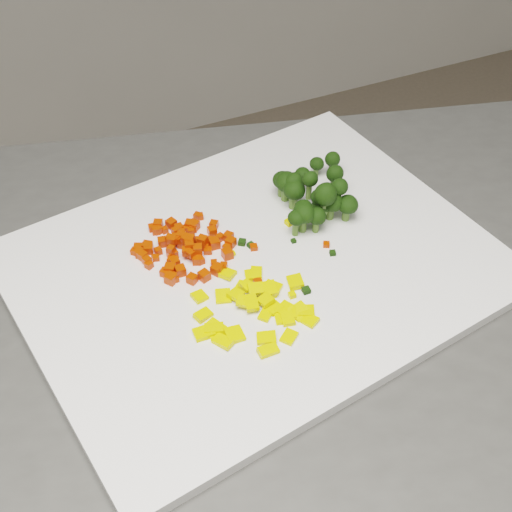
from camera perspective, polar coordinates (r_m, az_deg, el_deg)
name	(u,v)px	position (r m, az deg, el deg)	size (l,w,h in m)	color
counter_block	(265,495)	(1.14, 0.72, -18.55)	(0.92, 0.64, 0.90)	#464644
cutting_board	(256,267)	(0.79, 0.00, -0.87)	(0.50, 0.39, 0.01)	white
carrot_pile	(184,239)	(0.79, -5.82, 1.34)	(0.11, 0.11, 0.03)	red
pepper_pile	(254,303)	(0.73, -0.17, -3.80)	(0.13, 0.13, 0.02)	yellow
broccoli_pile	(322,185)	(0.84, 5.27, 5.67)	(0.13, 0.13, 0.06)	black
carrot_cube_0	(181,271)	(0.77, -6.06, -1.17)	(0.01, 0.01, 0.01)	red
carrot_cube_1	(214,225)	(0.82, -3.39, 2.51)	(0.01, 0.01, 0.01)	red
carrot_cube_2	(194,226)	(0.82, -5.00, 2.44)	(0.01, 0.01, 0.01)	red
carrot_cube_3	(186,251)	(0.78, -5.60, 0.37)	(0.01, 0.01, 0.01)	red
carrot_cube_4	(197,260)	(0.78, -4.75, -0.31)	(0.01, 0.01, 0.01)	red
carrot_cube_5	(189,245)	(0.78, -5.36, 0.86)	(0.01, 0.01, 0.01)	red
carrot_cube_6	(220,237)	(0.81, -2.88, 1.51)	(0.01, 0.01, 0.01)	red
carrot_cube_7	(218,269)	(0.77, -3.06, -1.02)	(0.01, 0.01, 0.01)	red
carrot_cube_8	(228,237)	(0.80, -2.22, 1.55)	(0.01, 0.01, 0.01)	red
carrot_cube_9	(175,279)	(0.76, -6.50, -1.82)	(0.01, 0.01, 0.01)	red
carrot_cube_10	(197,216)	(0.83, -4.71, 3.23)	(0.01, 0.01, 0.01)	red
carrot_cube_11	(172,240)	(0.79, -6.77, 1.29)	(0.01, 0.01, 0.01)	red
carrot_cube_12	(134,251)	(0.80, -9.70, 0.37)	(0.01, 0.01, 0.01)	red
carrot_cube_13	(189,240)	(0.79, -5.38, 1.27)	(0.01, 0.01, 0.01)	red
carrot_cube_14	(190,225)	(0.82, -5.30, 2.49)	(0.01, 0.01, 0.01)	red
carrot_cube_15	(201,260)	(0.78, -4.45, -0.36)	(0.01, 0.01, 0.01)	red
carrot_cube_16	(200,216)	(0.83, -4.49, 3.18)	(0.01, 0.01, 0.01)	red
carrot_cube_17	(196,241)	(0.80, -4.83, 1.17)	(0.01, 0.01, 0.01)	red
carrot_cube_18	(178,239)	(0.79, -6.22, 1.34)	(0.01, 0.01, 0.01)	red
carrot_cube_19	(198,249)	(0.78, -4.69, 0.54)	(0.01, 0.01, 0.01)	red
carrot_cube_20	(185,229)	(0.82, -5.70, 2.19)	(0.01, 0.01, 0.01)	red
carrot_cube_21	(149,265)	(0.78, -8.56, -0.71)	(0.01, 0.01, 0.01)	red
carrot_cube_22	(214,243)	(0.80, -3.35, 1.02)	(0.01, 0.01, 0.01)	red
carrot_cube_23	(214,263)	(0.78, -3.38, -0.59)	(0.01, 0.01, 0.01)	red
carrot_cube_24	(171,246)	(0.80, -6.85, 0.79)	(0.01, 0.01, 0.01)	red
carrot_cube_25	(171,224)	(0.83, -6.79, 2.59)	(0.01, 0.01, 0.01)	red
carrot_cube_26	(170,269)	(0.77, -6.90, -1.05)	(0.01, 0.01, 0.01)	red
carrot_cube_27	(139,253)	(0.80, -9.33, 0.24)	(0.01, 0.01, 0.01)	red
carrot_cube_28	(144,247)	(0.80, -8.92, 0.74)	(0.01, 0.01, 0.01)	red
carrot_cube_29	(194,228)	(0.82, -5.02, 2.28)	(0.01, 0.01, 0.01)	red
carrot_cube_30	(158,225)	(0.83, -7.84, 2.50)	(0.01, 0.01, 0.01)	red
carrot_cube_31	(172,260)	(0.78, -6.77, -0.35)	(0.01, 0.01, 0.01)	red
carrot_cube_32	(165,273)	(0.77, -7.32, -1.32)	(0.01, 0.01, 0.01)	red
carrot_cube_33	(227,254)	(0.78, -2.31, 0.18)	(0.01, 0.01, 0.01)	red
carrot_cube_34	(138,248)	(0.80, -9.42, 0.64)	(0.01, 0.01, 0.01)	red
carrot_cube_35	(204,276)	(0.76, -4.16, -1.58)	(0.01, 0.01, 0.01)	red
carrot_cube_36	(192,279)	(0.76, -5.14, -1.84)	(0.01, 0.01, 0.01)	red
carrot_cube_37	(181,236)	(0.80, -6.00, 1.61)	(0.01, 0.01, 0.01)	red
carrot_cube_38	(143,256)	(0.79, -9.06, 0.01)	(0.01, 0.01, 0.01)	red
carrot_cube_39	(152,228)	(0.82, -8.33, 2.25)	(0.01, 0.01, 0.01)	red
carrot_cube_40	(156,230)	(0.82, -7.99, 2.06)	(0.01, 0.01, 0.01)	red
carrot_cube_41	(231,242)	(0.80, -2.04, 1.09)	(0.01, 0.01, 0.01)	red
carrot_cube_42	(162,242)	(0.80, -7.51, 1.12)	(0.01, 0.01, 0.01)	red
carrot_cube_43	(174,240)	(0.79, -6.54, 1.32)	(0.01, 0.01, 0.01)	red
carrot_cube_44	(158,251)	(0.80, -7.83, 0.40)	(0.01, 0.01, 0.01)	red
carrot_cube_45	(176,239)	(0.81, -6.39, 1.39)	(0.01, 0.01, 0.01)	red
carrot_cube_46	(147,261)	(0.79, -8.72, -0.38)	(0.01, 0.01, 0.01)	red
carrot_cube_47	(172,254)	(0.79, -6.71, 0.17)	(0.01, 0.01, 0.01)	red
carrot_cube_48	(224,266)	(0.77, -2.60, -0.83)	(0.01, 0.01, 0.01)	red
carrot_cube_49	(212,231)	(0.81, -3.54, 2.00)	(0.01, 0.01, 0.01)	red
carrot_cube_50	(191,254)	(0.78, -5.25, 0.18)	(0.01, 0.01, 0.01)	red
carrot_cube_51	(165,230)	(0.82, -7.32, 2.07)	(0.01, 0.01, 0.01)	red
carrot_cube_52	(217,270)	(0.77, -3.17, -1.09)	(0.01, 0.01, 0.01)	red
carrot_cube_53	(158,230)	(0.82, -7.85, 2.10)	(0.01, 0.01, 0.01)	red
carrot_cube_54	(227,248)	(0.79, -2.37, 0.68)	(0.01, 0.01, 0.01)	red
carrot_cube_55	(176,238)	(0.80, -6.43, 1.47)	(0.01, 0.01, 0.01)	red
carrot_cube_56	(179,228)	(0.82, -6.19, 2.23)	(0.01, 0.01, 0.01)	red
carrot_cube_57	(202,240)	(0.79, -4.32, 1.27)	(0.01, 0.01, 0.01)	red
carrot_cube_58	(191,231)	(0.82, -5.23, 2.00)	(0.01, 0.01, 0.01)	red
carrot_cube_59	(211,241)	(0.80, -3.61, 1.17)	(0.01, 0.01, 0.01)	red
carrot_cube_60	(205,247)	(0.79, -4.10, 0.69)	(0.01, 0.01, 0.01)	red
carrot_cube_61	(149,249)	(0.80, -8.59, 0.57)	(0.01, 0.01, 0.01)	red
carrot_cube_62	(182,244)	(0.80, -5.94, 0.97)	(0.01, 0.01, 0.01)	red
carrot_cube_63	(175,262)	(0.78, -6.49, -0.49)	(0.01, 0.01, 0.01)	red
carrot_cube_64	(180,233)	(0.81, -6.10, 1.86)	(0.01, 0.01, 0.01)	red
carrot_cube_65	(170,238)	(0.79, -6.93, 1.43)	(0.01, 0.01, 0.01)	red
carrot_cube_66	(175,231)	(0.81, -6.47, 2.01)	(0.01, 0.01, 0.01)	red
carrot_cube_67	(171,249)	(0.78, -6.82, 0.53)	(0.01, 0.01, 0.01)	red
carrot_cube_68	(169,274)	(0.77, -7.01, -1.43)	(0.01, 0.01, 0.01)	red
carrot_cube_69	(187,240)	(0.79, -5.55, 1.32)	(0.01, 0.01, 0.01)	red
carrot_cube_70	(172,277)	(0.77, -6.71, -1.64)	(0.01, 0.01, 0.01)	red
carrot_cube_71	(171,279)	(0.76, -6.83, -1.81)	(0.01, 0.01, 0.01)	red
carrot_cube_72	(147,246)	(0.80, -8.69, 0.76)	(0.01, 0.01, 0.01)	red
pepper_chunk_0	(236,294)	(0.74, -1.63, -3.07)	(0.01, 0.01, 0.00)	yellow
pepper_chunk_1	(256,289)	(0.74, -0.03, -2.66)	(0.01, 0.02, 0.01)	yellow
pepper_chunk_2	(203,315)	(0.73, -4.25, -4.74)	(0.02, 0.01, 0.01)	yellow
pepper_chunk_3	(204,333)	(0.71, -4.19, -6.14)	(0.02, 0.02, 0.00)	yellow
pepper_chunk_4	(225,273)	(0.77, -2.46, -1.38)	(0.02, 0.01, 0.00)	yellow
pepper_chunk_5	(247,285)	(0.75, -0.75, -2.37)	(0.01, 0.01, 0.00)	yellow
pepper_chunk_6	(214,329)	(0.71, -3.38, -5.84)	(0.01, 0.02, 0.01)	yellow
pepper_chunk_7	(268,351)	(0.70, 0.98, -7.57)	(0.02, 0.01, 0.01)	yellow
pepper_chunk_8	(295,282)	(0.76, 3.16, -2.08)	(0.02, 0.02, 0.01)	yellow
pepper_chunk_9	(213,329)	(0.72, -3.46, -5.84)	(0.02, 0.02, 0.00)	yellow
pepper_chunk_10	(287,313)	(0.73, 2.49, -4.59)	(0.02, 0.02, 0.00)	yellow
pepper_chunk_11	(289,337)	(0.71, 2.66, -6.49)	(0.02, 0.01, 0.00)	yellow
pepper_chunk_12	(267,338)	(0.71, 0.85, -6.59)	(0.02, 0.01, 0.01)	yellow
pepper_chunk_13	(266,315)	(0.73, 0.79, -4.70)	(0.02, 0.01, 0.00)	yellow
pepper_chunk_14	(274,308)	(0.73, 1.41, -4.15)	(0.02, 0.02, 0.00)	yellow
pepper_chunk_15	(309,320)	(0.72, 4.24, -5.12)	(0.02, 0.01, 0.00)	yellow
pepper_chunk_16	(256,274)	(0.77, 0.01, -1.43)	(0.02, 0.01, 0.00)	yellow
pepper_chunk_17	(234,335)	(0.71, -1.74, -6.31)	(0.02, 0.02, 0.01)	yellow
pepper_chunk_18	(270,288)	(0.74, 1.11, -2.62)	(0.02, 0.01, 0.00)	yellow
pepper_chunk_19	(253,275)	(0.76, -0.23, -1.53)	(0.02, 0.02, 0.01)	yellow
pepper_chunk_20	(245,286)	(0.75, -0.90, -2.40)	(0.02, 0.01, 0.00)	yellow
pepper_chunk_21	(223,296)	(0.74, -2.65, -3.24)	(0.02, 0.02, 0.00)	yellow
pepper_chunk_22	(300,312)	(0.73, 3.50, -4.46)	(0.02, 0.02, 0.00)	yellow
pepper_chunk_23	(284,309)	(0.73, 2.28, -4.24)	(0.01, 0.02, 0.00)	yellow
pepper_chunk_24	(306,311)	(0.73, 4.02, -4.41)	(0.02, 0.02, 0.00)	yellow
pepper_chunk_25	(251,303)	(0.73, -0.38, -3.76)	(0.02, 0.01, 0.01)	yellow
pepper_chunk_26	(282,315)	(0.73, 2.13, -4.77)	(0.02, 0.02, 0.00)	yellow
pepper_chunk_27	(199,296)	(0.75, -4.55, -3.25)	(0.02, 0.01, 0.00)	yellow
pepper_chunk_28	(266,300)	(0.73, 0.77, -3.55)	(0.01, 0.01, 0.00)	yellow
pepper_chunk_29	(272,288)	(0.75, 1.30, -2.59)	(0.02, 0.02, 0.01)	yellow
pepper_chunk_30	(288,319)	(0.72, 2.56, -5.06)	(0.02, 0.01, 0.01)	yellow
pepper_chunk_31	(243,301)	(0.73, -1.03, -3.62)	(0.01, 0.01, 0.00)	yellow
pepper_chunk_32	(223,342)	(0.70, -2.65, -6.86)	(0.02, 0.01, 0.01)	yellow
broccoli_floret_0	(331,206)	(0.83, 5.98, 3.99)	(0.04, 0.04, 0.04)	black
broccoli_floret_1	(285,187)	(0.85, 2.37, 5.51)	(0.04, 0.04, 0.04)	black
broccoli_floret_2	(293,195)	(0.84, 3.00, 4.89)	(0.04, 0.04, 0.04)	black
broccoli_floret_3	(324,200)	(0.81, 5.47, 4.47)	(0.04, 0.04, 0.04)	black
broccoli_floret_4	(320,209)	(0.83, 5.16, 3.76)	(0.03, 0.03, 0.03)	black
broccoli_floret_5	(309,186)	(0.83, 4.27, 5.59)	(0.03, 0.03, 0.04)	black
broccoli_floret_6	(316,167)	(0.89, 4.83, 7.08)	(0.02, 0.02, 0.02)	black
broccoli_floret_7	(347,209)	(0.83, 7.25, 3.77)	(0.03, 0.03, 0.03)	black
broccoli_floret_8	(334,177)	(0.86, 6.26, 6.28)	(0.03, 0.03, 0.03)	black
broccoli_floret_9	(316,221)	(0.81, 4.83, 2.80)	(0.03, 0.03, 0.03)	black
broccoli_floret_10	(338,193)	(0.82, 6.60, 5.04)	(0.03, 0.03, 0.03)	black
broccoli_floret_11	(332,165)	(0.89, 6.06, 7.28)	(0.03, 0.03, 0.03)	black
broccoli_floret_12	(303,218)	(0.81, 3.78, 3.02)	(0.03, 0.03, 0.04)	black
broccoli_floret_13	(281,185)	(0.86, 2.05, 5.73)	(0.03, 0.03, 0.03)	black
broccoli_floret_14	(302,179)	(0.87, 3.69, 6.17)	(0.02, 0.02, 0.03)	black
broccoli_floret_15	(296,224)	(0.80, 3.18, 2.60)	(0.03, 0.03, 0.03)	black
broccoli_floret_16	(303,215)	(0.81, 3.74, 3.28)	(0.03, 0.03, 0.04)	black
broccoli_floret_17	(318,201)	(0.82, 5.00, 4.37)	(0.03, 0.03, 0.03)	black
broccoli_floret_18	(293,189)	(0.84, 2.97, 5.37)	(0.03, 0.03, 0.04)	black
stray_bit_0	(292,295)	(0.74, 2.90, -3.13)	(0.01, 0.01, 0.01)	yellow
stray_bit_1	(254,247)	(0.79, -0.18, 0.71)	(0.01, 0.01, 0.01)	red
stray_bit_2	(289,222)	(0.83, 2.69, 2.72)	(0.01, 0.01, 0.01)	yellow
stray_bit_3	(217,239)	(0.81, -3.12, 1.40)	(0.00, 0.00, 0.00)	yellow
stray_bit_4	(192,247)	(0.80, -5.16, 0.75)	(0.01, 0.01, 0.01)	red
stray_bit_5	(326,244)	(0.80, 5.65, 0.93)	(0.01, 0.01, 0.00)	red
stray_bit_6	(258,282)	(0.76, 0.15, -2.11)	(0.01, 0.01, 0.01)	red
stray_bit_7	(333,253)	(0.79, 6.15, 0.25)	(0.01, 0.01, 0.00)	black
stray_bit_8	(233,254)	(0.79, -1.89, 0.20)	(0.01, 0.01, 0.00)	yellow
stray_bit_9	(294,241)	(0.80, 3.02, 1.22)	(0.01, 0.01, 0.00)	black
stray_bit_10	(251,245)	(0.80, -0.41, 0.88)	(0.01, 0.01, 0.00)	black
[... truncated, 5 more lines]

